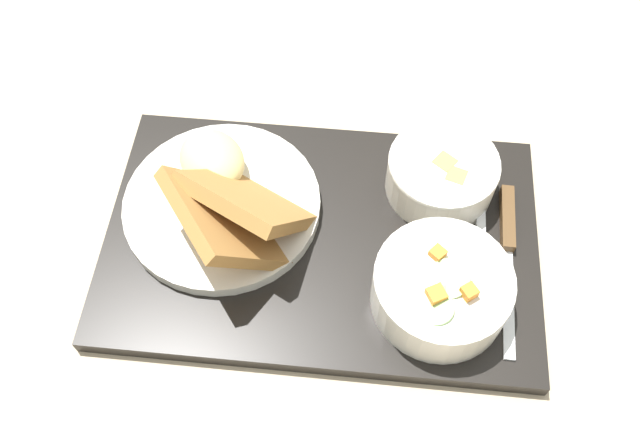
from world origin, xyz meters
The scene contains 7 objects.
ground_plane centered at (0.00, 0.00, 0.00)m, with size 4.00×4.00×0.00m, color tan.
serving_tray centered at (0.00, 0.00, 0.01)m, with size 0.46×0.32×0.02m.
bowl_salad centered at (-0.11, 0.07, 0.05)m, with size 0.13×0.13×0.06m.
bowl_soup centered at (-0.12, -0.06, 0.04)m, with size 0.11×0.11×0.05m.
plate_main centered at (0.10, -0.03, 0.04)m, with size 0.20×0.21×0.09m.
knife centered at (-0.19, 0.00, 0.02)m, with size 0.03×0.19×0.01m.
spoon centered at (-0.16, 0.02, 0.02)m, with size 0.04×0.15×0.01m.
Camera 1 is at (-0.00, 0.34, 0.61)m, focal length 38.00 mm.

